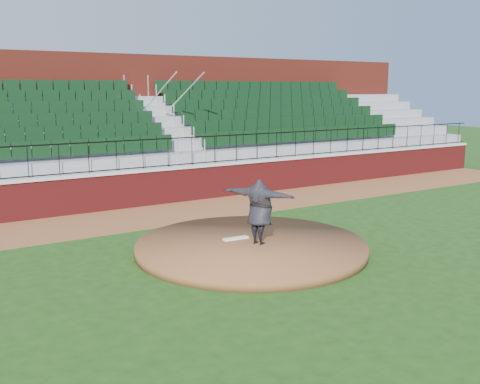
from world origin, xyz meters
TOP-DOWN VIEW (x-y plane):
  - ground at (0.00, 0.00)m, footprint 90.00×90.00m
  - warning_track at (0.00, 5.40)m, footprint 34.00×3.20m
  - field_wall at (0.00, 7.00)m, footprint 34.00×0.35m
  - wall_cap at (0.00, 7.00)m, footprint 34.00×0.45m
  - wall_railing at (0.00, 7.00)m, footprint 34.00×0.05m
  - seating_stands at (0.00, 9.72)m, footprint 34.00×5.10m
  - concourse_wall at (0.00, 12.52)m, footprint 34.00×0.50m
  - pitchers_mound at (-0.41, 0.33)m, footprint 5.78×5.78m
  - pitching_rubber at (-0.60, 0.76)m, footprint 0.69×0.21m
  - pitcher at (-0.32, 0.10)m, footprint 1.32×2.06m

SIDE VIEW (x-z plane):
  - ground at x=0.00m, z-range 0.00..0.00m
  - warning_track at x=0.00m, z-range 0.00..0.01m
  - pitchers_mound at x=-0.41m, z-range 0.00..0.25m
  - pitching_rubber at x=-0.60m, z-range 0.25..0.30m
  - field_wall at x=0.00m, z-range 0.00..1.20m
  - pitcher at x=-0.32m, z-range 0.25..1.89m
  - wall_cap at x=0.00m, z-range 1.20..1.30m
  - wall_railing at x=0.00m, z-range 1.30..2.30m
  - seating_stands at x=0.00m, z-range 0.00..4.60m
  - concourse_wall at x=0.00m, z-range 0.00..5.50m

